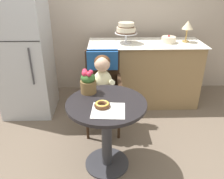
{
  "coord_description": "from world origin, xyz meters",
  "views": [
    {
      "loc": [
        -0.0,
        -1.77,
        1.72
      ],
      "look_at": [
        0.05,
        0.15,
        0.77
      ],
      "focal_mm": 36.95,
      "sensor_mm": 36.0,
      "label": 1
    }
  ],
  "objects_px": {
    "wicker_chair": "(103,79)",
    "refrigerator": "(24,52)",
    "tiered_cake_stand": "(126,29)",
    "flower_vase": "(89,82)",
    "table_lamp": "(188,26)",
    "donut_front": "(103,105)",
    "cafe_table": "(107,122)",
    "round_layer_cake": "(169,40)",
    "seated_child": "(103,81)"
  },
  "relations": [
    {
      "from": "wicker_chair",
      "to": "refrigerator",
      "type": "relative_size",
      "value": 0.56
    },
    {
      "from": "tiered_cake_stand",
      "to": "flower_vase",
      "type": "bearing_deg",
      "value": -111.81
    },
    {
      "from": "table_lamp",
      "to": "refrigerator",
      "type": "height_order",
      "value": "refrigerator"
    },
    {
      "from": "donut_front",
      "to": "wicker_chair",
      "type": "bearing_deg",
      "value": 90.3
    },
    {
      "from": "tiered_cake_stand",
      "to": "cafe_table",
      "type": "bearing_deg",
      "value": -101.87
    },
    {
      "from": "flower_vase",
      "to": "tiered_cake_stand",
      "type": "bearing_deg",
      "value": 68.19
    },
    {
      "from": "wicker_chair",
      "to": "donut_front",
      "type": "distance_m",
      "value": 0.79
    },
    {
      "from": "flower_vase",
      "to": "cafe_table",
      "type": "bearing_deg",
      "value": -49.7
    },
    {
      "from": "flower_vase",
      "to": "round_layer_cake",
      "type": "bearing_deg",
      "value": 47.22
    },
    {
      "from": "wicker_chair",
      "to": "donut_front",
      "type": "relative_size",
      "value": 7.0
    },
    {
      "from": "seated_child",
      "to": "tiered_cake_stand",
      "type": "relative_size",
      "value": 2.42
    },
    {
      "from": "seated_child",
      "to": "refrigerator",
      "type": "bearing_deg",
      "value": 150.99
    },
    {
      "from": "tiered_cake_stand",
      "to": "round_layer_cake",
      "type": "relative_size",
      "value": 1.56
    },
    {
      "from": "donut_front",
      "to": "refrigerator",
      "type": "xyz_separation_m",
      "value": [
        -1.01,
        1.18,
        0.11
      ]
    },
    {
      "from": "cafe_table",
      "to": "table_lamp",
      "type": "distance_m",
      "value": 1.84
    },
    {
      "from": "flower_vase",
      "to": "round_layer_cake",
      "type": "xyz_separation_m",
      "value": [
        1.02,
        1.11,
        0.11
      ]
    },
    {
      "from": "wicker_chair",
      "to": "tiered_cake_stand",
      "type": "bearing_deg",
      "value": 57.45
    },
    {
      "from": "flower_vase",
      "to": "table_lamp",
      "type": "distance_m",
      "value": 1.73
    },
    {
      "from": "donut_front",
      "to": "refrigerator",
      "type": "relative_size",
      "value": 0.08
    },
    {
      "from": "cafe_table",
      "to": "flower_vase",
      "type": "height_order",
      "value": "flower_vase"
    },
    {
      "from": "tiered_cake_stand",
      "to": "refrigerator",
      "type": "xyz_separation_m",
      "value": [
        -1.32,
        -0.2,
        -0.23
      ]
    },
    {
      "from": "seated_child",
      "to": "donut_front",
      "type": "relative_size",
      "value": 5.33
    },
    {
      "from": "donut_front",
      "to": "flower_vase",
      "type": "distance_m",
      "value": 0.32
    },
    {
      "from": "cafe_table",
      "to": "refrigerator",
      "type": "height_order",
      "value": "refrigerator"
    },
    {
      "from": "seated_child",
      "to": "round_layer_cake",
      "type": "xyz_separation_m",
      "value": [
        0.89,
        0.76,
        0.26
      ]
    },
    {
      "from": "table_lamp",
      "to": "refrigerator",
      "type": "distance_m",
      "value": 2.18
    },
    {
      "from": "seated_child",
      "to": "donut_front",
      "type": "bearing_deg",
      "value": -89.63
    },
    {
      "from": "seated_child",
      "to": "table_lamp",
      "type": "relative_size",
      "value": 2.55
    },
    {
      "from": "round_layer_cake",
      "to": "refrigerator",
      "type": "relative_size",
      "value": 0.11
    },
    {
      "from": "tiered_cake_stand",
      "to": "refrigerator",
      "type": "bearing_deg",
      "value": -171.4
    },
    {
      "from": "refrigerator",
      "to": "cafe_table",
      "type": "bearing_deg",
      "value": -46.33
    },
    {
      "from": "wicker_chair",
      "to": "donut_front",
      "type": "xyz_separation_m",
      "value": [
        0.0,
        -0.78,
        0.1
      ]
    },
    {
      "from": "seated_child",
      "to": "table_lamp",
      "type": "height_order",
      "value": "table_lamp"
    },
    {
      "from": "wicker_chair",
      "to": "refrigerator",
      "type": "distance_m",
      "value": 1.11
    },
    {
      "from": "tiered_cake_stand",
      "to": "table_lamp",
      "type": "xyz_separation_m",
      "value": [
        0.83,
        0.04,
        0.03
      ]
    },
    {
      "from": "donut_front",
      "to": "flower_vase",
      "type": "height_order",
      "value": "flower_vase"
    },
    {
      "from": "donut_front",
      "to": "tiered_cake_stand",
      "type": "relative_size",
      "value": 0.45
    },
    {
      "from": "cafe_table",
      "to": "donut_front",
      "type": "relative_size",
      "value": 5.28
    },
    {
      "from": "round_layer_cake",
      "to": "refrigerator",
      "type": "xyz_separation_m",
      "value": [
        -1.91,
        -0.2,
        -0.09
      ]
    },
    {
      "from": "donut_front",
      "to": "refrigerator",
      "type": "bearing_deg",
      "value": 130.62
    },
    {
      "from": "round_layer_cake",
      "to": "refrigerator",
      "type": "bearing_deg",
      "value": -173.89
    },
    {
      "from": "tiered_cake_stand",
      "to": "refrigerator",
      "type": "distance_m",
      "value": 1.36
    },
    {
      "from": "cafe_table",
      "to": "table_lamp",
      "type": "height_order",
      "value": "table_lamp"
    },
    {
      "from": "cafe_table",
      "to": "tiered_cake_stand",
      "type": "xyz_separation_m",
      "value": [
        0.27,
        1.3,
        0.58
      ]
    },
    {
      "from": "donut_front",
      "to": "cafe_table",
      "type": "bearing_deg",
      "value": 67.21
    },
    {
      "from": "donut_front",
      "to": "tiered_cake_stand",
      "type": "xyz_separation_m",
      "value": [
        0.31,
        1.38,
        0.34
      ]
    },
    {
      "from": "cafe_table",
      "to": "refrigerator",
      "type": "xyz_separation_m",
      "value": [
        -1.05,
        1.1,
        0.34
      ]
    },
    {
      "from": "seated_child",
      "to": "tiered_cake_stand",
      "type": "xyz_separation_m",
      "value": [
        0.31,
        0.76,
        0.41
      ]
    },
    {
      "from": "wicker_chair",
      "to": "seated_child",
      "type": "xyz_separation_m",
      "value": [
        -0.0,
        -0.16,
        0.04
      ]
    },
    {
      "from": "tiered_cake_stand",
      "to": "round_layer_cake",
      "type": "height_order",
      "value": "tiered_cake_stand"
    }
  ]
}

